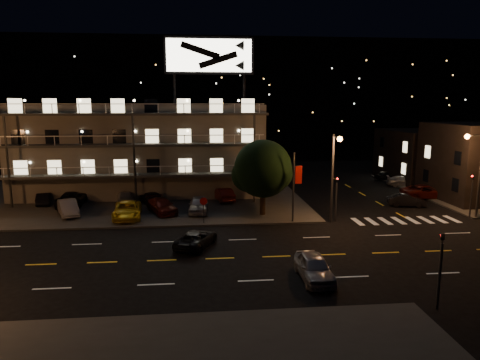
{
  "coord_description": "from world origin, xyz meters",
  "views": [
    {
      "loc": [
        -3.3,
        -28.33,
        10.63
      ],
      "look_at": [
        0.18,
        8.0,
        4.09
      ],
      "focal_mm": 32.0,
      "sensor_mm": 36.0,
      "label": 1
    }
  ],
  "objects": [
    {
      "name": "motel",
      "position": [
        -9.94,
        23.88,
        5.34
      ],
      "size": [
        28.0,
        13.8,
        18.1
      ],
      "color": "gray",
      "rests_on": "ground"
    },
    {
      "name": "tree",
      "position": [
        2.6,
        11.1,
        4.42
      ],
      "size": [
        5.71,
        5.49,
        7.19
      ],
      "color": "black",
      "rests_on": "curb_nw"
    },
    {
      "name": "side_car_3",
      "position": [
        23.15,
        28.83,
        0.65
      ],
      "size": [
        4.07,
        2.34,
        1.3
      ],
      "primitive_type": "imported",
      "rotation": [
        0.0,
        0.0,
        1.79
      ],
      "color": "black",
      "rests_on": "ground"
    },
    {
      "name": "lot_car_5",
      "position": [
        -19.71,
        17.5,
        0.77
      ],
      "size": [
        2.11,
        3.93,
        1.23
      ],
      "primitive_type": "imported",
      "rotation": [
        0.0,
        0.0,
        3.37
      ],
      "color": "black",
      "rests_on": "curb_nw"
    },
    {
      "name": "road_car_east",
      "position": [
        3.58,
        -4.1,
        0.77
      ],
      "size": [
        1.82,
        4.5,
        1.53
      ],
      "primitive_type": "imported",
      "rotation": [
        0.0,
        0.0,
        0.0
      ],
      "color": "#9C9CA2",
      "rests_on": "ground"
    },
    {
      "name": "signal_sw",
      "position": [
        9.0,
        -8.5,
        2.57
      ],
      "size": [
        0.2,
        0.27,
        4.6
      ],
      "color": "#2D2D30",
      "rests_on": "ground"
    },
    {
      "name": "side_car_0",
      "position": [
        18.22,
        13.46,
        0.64
      ],
      "size": [
        4.06,
        2.2,
        1.27
      ],
      "primitive_type": "imported",
      "rotation": [
        0.0,
        0.0,
        1.34
      ],
      "color": "black",
      "rests_on": "ground"
    },
    {
      "name": "lot_car_6",
      "position": [
        -16.61,
        16.72,
        0.89
      ],
      "size": [
        2.66,
        5.4,
        1.47
      ],
      "primitive_type": "imported",
      "rotation": [
        0.0,
        0.0,
        3.18
      ],
      "color": "black",
      "rests_on": "curb_nw"
    },
    {
      "name": "lot_car_3",
      "position": [
        -7.02,
        12.64,
        0.84
      ],
      "size": [
        3.73,
        5.12,
        1.38
      ],
      "primitive_type": "imported",
      "rotation": [
        0.0,
        0.0,
        0.43
      ],
      "color": "#53130B",
      "rests_on": "curb_nw"
    },
    {
      "name": "streetlight_nc",
      "position": [
        8.5,
        7.94,
        4.96
      ],
      "size": [
        0.44,
        1.92,
        8.0
      ],
      "color": "#2D2D30",
      "rests_on": "ground"
    },
    {
      "name": "lot_car_8",
      "position": [
        -8.38,
        16.25,
        0.87
      ],
      "size": [
        3.27,
        4.56,
        1.44
      ],
      "primitive_type": "imported",
      "rotation": [
        0.0,
        0.0,
        3.56
      ],
      "color": "black",
      "rests_on": "curb_nw"
    },
    {
      "name": "signal_ne",
      "position": [
        22.0,
        8.5,
        2.57
      ],
      "size": [
        0.27,
        0.2,
        4.6
      ],
      "color": "#2D2D30",
      "rests_on": "ground"
    },
    {
      "name": "lot_car_1",
      "position": [
        -15.83,
        12.6,
        0.88
      ],
      "size": [
        3.16,
        4.66,
        1.45
      ],
      "primitive_type": "imported",
      "rotation": [
        0.0,
        0.0,
        0.41
      ],
      "color": "#9C9CA2",
      "rests_on": "curb_nw"
    },
    {
      "name": "curb_ne",
      "position": [
        30.0,
        20.0,
        0.07
      ],
      "size": [
        16.0,
        24.0,
        0.15
      ],
      "primitive_type": "cube",
      "color": "#393937",
      "rests_on": "ground"
    },
    {
      "name": "lot_car_7",
      "position": [
        -11.3,
        17.39,
        0.76
      ],
      "size": [
        2.55,
        4.47,
        1.22
      ],
      "primitive_type": "imported",
      "rotation": [
        0.0,
        0.0,
        3.35
      ],
      "color": "#9C9CA2",
      "rests_on": "curb_nw"
    },
    {
      "name": "lot_car_9",
      "position": [
        -0.76,
        17.24,
        0.87
      ],
      "size": [
        2.43,
        4.61,
        1.45
      ],
      "primitive_type": "imported",
      "rotation": [
        0.0,
        0.0,
        3.36
      ],
      "color": "#53130B",
      "rests_on": "curb_nw"
    },
    {
      "name": "road_car_west",
      "position": [
        -3.65,
        2.67,
        0.62
      ],
      "size": [
        3.7,
        4.94,
        1.25
      ],
      "primitive_type": "imported",
      "rotation": [
        0.0,
        0.0,
        2.73
      ],
      "color": "black",
      "rests_on": "ground"
    },
    {
      "name": "ground",
      "position": [
        0.0,
        0.0,
        0.0
      ],
      "size": [
        140.0,
        140.0,
        0.0
      ],
      "primitive_type": "plane",
      "color": "black",
      "rests_on": "ground"
    },
    {
      "name": "lot_car_2",
      "position": [
        -10.06,
        11.06,
        0.89
      ],
      "size": [
        2.93,
        5.51,
        1.47
      ],
      "primitive_type": "imported",
      "rotation": [
        0.0,
        0.0,
        0.09
      ],
      "color": "yellow",
      "rests_on": "curb_nw"
    },
    {
      "name": "streetlight_ne",
      "position": [
        22.14,
        8.3,
        4.96
      ],
      "size": [
        1.92,
        0.44,
        8.0
      ],
      "color": "#2D2D30",
      "rests_on": "ground"
    },
    {
      "name": "banner_north",
      "position": [
        5.09,
        8.4,
        3.43
      ],
      "size": [
        0.83,
        0.16,
        6.4
      ],
      "color": "#2D2D30",
      "rests_on": "ground"
    },
    {
      "name": "side_bldg_back",
      "position": [
        29.99,
        28.0,
        3.5
      ],
      "size": [
        14.06,
        12.0,
        7.0
      ],
      "color": "black",
      "rests_on": "ground"
    },
    {
      "name": "stop_sign",
      "position": [
        -3.0,
        8.57,
        1.71
      ],
      "size": [
        0.91,
        0.11,
        2.61
      ],
      "color": "#2D2D30",
      "rests_on": "ground"
    },
    {
      "name": "hill_backdrop",
      "position": [
        -5.94,
        68.78,
        11.55
      ],
      "size": [
        120.0,
        25.0,
        24.0
      ],
      "color": "black",
      "rests_on": "ground"
    },
    {
      "name": "lot_car_4",
      "position": [
        -3.46,
        12.46,
        0.92
      ],
      "size": [
        2.01,
        4.58,
        1.54
      ],
      "primitive_type": "imported",
      "rotation": [
        0.0,
        0.0,
        -0.04
      ],
      "color": "#9C9CA2",
      "rests_on": "curb_nw"
    },
    {
      "name": "signal_nw",
      "position": [
        9.0,
        8.5,
        2.57
      ],
      "size": [
        0.2,
        0.27,
        4.6
      ],
      "color": "#2D2D30",
      "rests_on": "ground"
    },
    {
      "name": "side_car_2",
      "position": [
        23.35,
        24.05,
        0.68
      ],
      "size": [
        5.03,
        3.22,
        1.36
      ],
      "primitive_type": "imported",
      "rotation": [
        0.0,
        0.0,
        1.27
      ],
      "color": "#9C9CA2",
      "rests_on": "ground"
    },
    {
      "name": "side_car_1",
      "position": [
        22.3,
        17.0,
        0.77
      ],
      "size": [
        5.56,
        2.64,
        1.53
      ],
      "primitive_type": "imported",
      "rotation": [
        0.0,
        0.0,
        1.59
      ],
      "color": "#53130B",
      "rests_on": "ground"
    },
    {
      "name": "curb_nw",
      "position": [
        -14.0,
        20.0,
        0.07
      ],
      "size": [
        44.0,
        24.0,
        0.15
      ],
      "primitive_type": "cube",
      "color": "#393937",
      "rests_on": "ground"
    }
  ]
}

